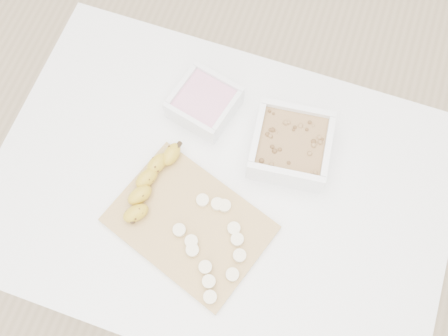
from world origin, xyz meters
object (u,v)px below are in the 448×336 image
(table, at_px, (220,201))
(bowl_yogurt, at_px, (204,103))
(bowl_granola, at_px, (291,146))
(cutting_board, at_px, (190,224))
(banana, at_px, (150,184))

(table, distance_m, bowl_yogurt, 0.24)
(table, relative_size, bowl_granola, 5.47)
(table, xyz_separation_m, bowl_granola, (0.12, 0.13, 0.14))
(table, bearing_deg, cutting_board, -109.55)
(table, height_order, cutting_board, cutting_board)
(bowl_yogurt, distance_m, bowl_granola, 0.22)
(bowl_yogurt, distance_m, cutting_board, 0.28)
(cutting_board, relative_size, banana, 1.62)
(bowl_yogurt, bearing_deg, bowl_granola, -10.57)
(bowl_yogurt, xyz_separation_m, bowl_granola, (0.21, -0.04, 0.01))
(table, xyz_separation_m, cutting_board, (-0.03, -0.10, 0.10))
(bowl_yogurt, xyz_separation_m, cutting_board, (0.06, -0.27, -0.02))
(bowl_granola, distance_m, cutting_board, 0.28)
(bowl_granola, xyz_separation_m, banana, (-0.26, -0.18, -0.01))
(bowl_granola, bearing_deg, banana, -145.36)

